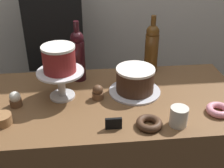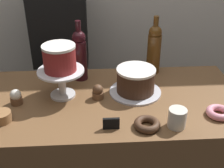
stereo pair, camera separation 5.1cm
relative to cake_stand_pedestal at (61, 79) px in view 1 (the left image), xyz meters
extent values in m
cube|color=brown|center=(0.24, -0.04, -0.57)|extent=(1.30, 0.65, 0.94)
cylinder|color=silver|center=(0.00, 0.00, -0.09)|extent=(0.12, 0.12, 0.01)
cylinder|color=silver|center=(0.00, 0.00, -0.02)|extent=(0.04, 0.04, 0.12)
cylinder|color=silver|center=(0.00, 0.00, 0.04)|extent=(0.22, 0.22, 0.01)
cylinder|color=maroon|center=(0.00, 0.00, 0.10)|extent=(0.15, 0.15, 0.11)
cylinder|color=white|center=(0.00, 0.00, 0.16)|extent=(0.16, 0.16, 0.01)
cylinder|color=silver|center=(0.36, 0.01, -0.09)|extent=(0.26, 0.26, 0.01)
cylinder|color=#3D2619|center=(0.36, 0.01, -0.03)|extent=(0.19, 0.19, 0.11)
cylinder|color=white|center=(0.36, 0.01, 0.03)|extent=(0.19, 0.19, 0.01)
cylinder|color=#5B3814|center=(0.49, 0.23, 0.01)|extent=(0.08, 0.08, 0.22)
sphere|color=#5B3814|center=(0.49, 0.23, 0.14)|extent=(0.07, 0.07, 0.07)
cylinder|color=#5B3814|center=(0.49, 0.23, 0.19)|extent=(0.03, 0.03, 0.08)
cylinder|color=black|center=(0.08, 0.18, 0.01)|extent=(0.08, 0.08, 0.22)
sphere|color=black|center=(0.08, 0.18, 0.14)|extent=(0.07, 0.07, 0.07)
cylinder|color=black|center=(0.08, 0.18, 0.19)|extent=(0.03, 0.03, 0.08)
cylinder|color=brown|center=(-0.21, -0.06, -0.08)|extent=(0.06, 0.06, 0.03)
sphere|color=white|center=(-0.21, -0.06, -0.05)|extent=(0.05, 0.05, 0.05)
cylinder|color=brown|center=(0.17, -0.03, -0.08)|extent=(0.06, 0.06, 0.03)
sphere|color=brown|center=(0.17, -0.03, -0.05)|extent=(0.05, 0.05, 0.05)
torus|color=pink|center=(0.71, -0.21, -0.08)|extent=(0.11, 0.11, 0.03)
torus|color=#472D1E|center=(0.37, -0.28, -0.08)|extent=(0.11, 0.11, 0.03)
cylinder|color=olive|center=(-0.25, -0.19, -0.09)|extent=(0.08, 0.08, 0.01)
cylinder|color=olive|center=(-0.25, -0.19, -0.08)|extent=(0.08, 0.08, 0.01)
cylinder|color=olive|center=(-0.25, -0.19, -0.07)|extent=(0.08, 0.08, 0.01)
cylinder|color=olive|center=(-0.25, -0.19, -0.06)|extent=(0.08, 0.08, 0.01)
cube|color=black|center=(0.22, -0.28, -0.07)|extent=(0.07, 0.01, 0.05)
cylinder|color=silver|center=(0.50, -0.28, -0.05)|extent=(0.08, 0.08, 0.08)
cube|color=black|center=(-0.06, 0.60, -0.62)|extent=(0.28, 0.18, 0.85)
cube|color=black|center=(-0.06, 0.60, 0.08)|extent=(0.36, 0.22, 0.55)
camera|label=1|loc=(0.12, -1.23, 0.66)|focal=46.30mm
camera|label=2|loc=(0.17, -1.24, 0.66)|focal=46.30mm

